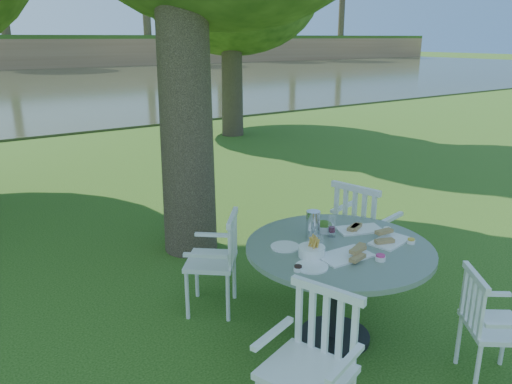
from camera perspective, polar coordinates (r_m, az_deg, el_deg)
ground at (r=5.15m, az=1.28°, el=-9.63°), size 140.00×140.00×0.00m
table at (r=3.93m, az=9.40°, el=-8.11°), size 1.43×1.43×0.81m
chair_ne at (r=4.90m, az=11.81°, el=-3.76°), size 0.58×0.61×1.02m
chair_nw at (r=4.37m, az=-4.04°, el=-7.19°), size 0.61×0.61×0.89m
chair_sw at (r=3.09m, az=6.78°, el=-17.95°), size 0.58×0.59×0.94m
chair_se at (r=3.85m, az=24.66°, el=-13.10°), size 0.56×0.56×0.82m
tableware at (r=3.87m, az=8.30°, el=-5.36°), size 1.13×0.77×0.22m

